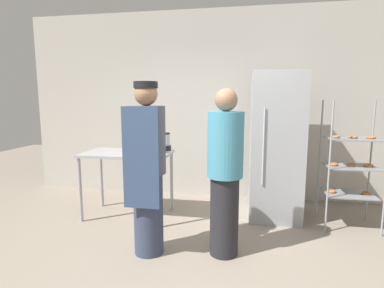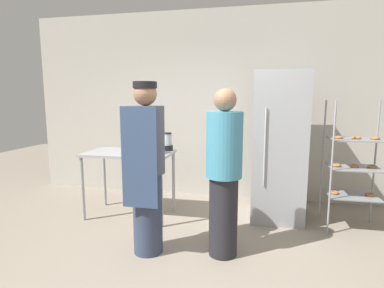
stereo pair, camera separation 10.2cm
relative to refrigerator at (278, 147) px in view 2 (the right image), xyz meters
name	(u,v)px [view 2 (the right image)]	position (x,y,z in m)	size (l,w,h in m)	color
ground_plane	(187,274)	(-0.89, -1.60, -0.98)	(14.00, 14.00, 0.00)	gray
back_wall	(219,106)	(-0.89, 0.82, 0.53)	(6.40, 0.12, 3.02)	#B7B2A8
refrigerator	(278,147)	(0.00, 0.00, 0.00)	(0.67, 0.78, 1.96)	#9EA0A5
baking_rack	(354,167)	(0.89, -0.20, -0.19)	(0.65, 0.50, 1.60)	#93969B
prep_counter	(129,159)	(-1.98, -0.35, -0.19)	(1.17, 0.67, 0.90)	#9EA0A5
donut_box	(152,151)	(-1.62, -0.45, -0.04)	(0.28, 0.19, 0.23)	silver
blender_pitcher	(168,143)	(-1.50, -0.13, 0.03)	(0.15, 0.15, 0.25)	black
person_baker	(147,167)	(-1.39, -1.27, -0.06)	(0.38, 0.40, 1.78)	#333D56
person_customer	(224,173)	(-0.61, -1.16, -0.11)	(0.36, 0.36, 1.72)	#232328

